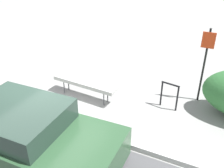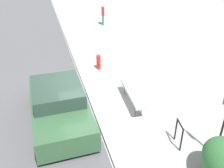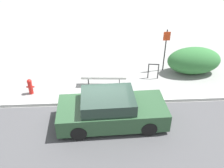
# 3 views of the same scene
# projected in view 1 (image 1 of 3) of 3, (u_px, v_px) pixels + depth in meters

# --- Properties ---
(ground_plane) EXTENTS (60.00, 60.00, 0.00)m
(ground_plane) POSITION_uv_depth(u_px,v_px,m) (52.00, 120.00, 6.95)
(ground_plane) COLOR gray
(curb) EXTENTS (60.00, 0.20, 0.13)m
(curb) POSITION_uv_depth(u_px,v_px,m) (52.00, 119.00, 6.92)
(curb) COLOR #B7B7B2
(curb) RESTS_ON ground_plane
(bench) EXTENTS (2.21, 0.56, 0.57)m
(bench) POSITION_uv_depth(u_px,v_px,m) (85.00, 83.00, 7.82)
(bench) COLOR #515156
(bench) RESTS_ON ground_plane
(bike_rack) EXTENTS (0.55, 0.14, 0.83)m
(bike_rack) POSITION_uv_depth(u_px,v_px,m) (169.00, 93.00, 7.28)
(bike_rack) COLOR black
(bike_rack) RESTS_ON ground_plane
(sign_post) EXTENTS (0.36, 0.08, 2.30)m
(sign_post) POSITION_uv_depth(u_px,v_px,m) (205.00, 59.00, 7.24)
(sign_post) COLOR black
(sign_post) RESTS_ON ground_plane
(parked_car_near) EXTENTS (4.25, 1.98, 1.32)m
(parked_car_near) POSITION_uv_depth(u_px,v_px,m) (26.00, 135.00, 5.46)
(parked_car_near) COLOR black
(parked_car_near) RESTS_ON ground_plane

